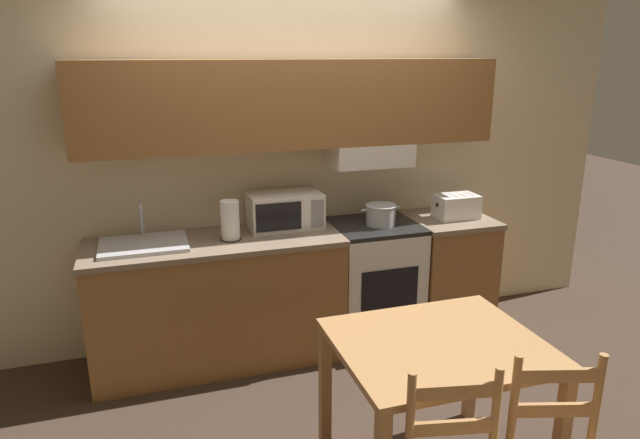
% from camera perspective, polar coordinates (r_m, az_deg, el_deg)
% --- Properties ---
extents(ground_plane, '(16.00, 16.00, 0.00)m').
position_cam_1_polar(ground_plane, '(4.56, -2.76, -10.70)').
color(ground_plane, '#3D2D23').
extents(wall_back, '(5.27, 0.38, 2.55)m').
position_cam_1_polar(wall_back, '(4.05, -2.63, 7.90)').
color(wall_back, beige).
rests_on(wall_back, ground_plane).
extents(lower_counter_main, '(1.69, 0.62, 0.88)m').
position_cam_1_polar(lower_counter_main, '(4.00, -10.15, -7.99)').
color(lower_counter_main, '#936033').
rests_on(lower_counter_main, ground_plane).
extents(lower_counter_right_stub, '(0.59, 0.62, 0.88)m').
position_cam_1_polar(lower_counter_right_stub, '(4.54, 12.45, -5.11)').
color(lower_counter_right_stub, '#936033').
rests_on(lower_counter_right_stub, ground_plane).
extents(stove_range, '(0.61, 0.59, 0.88)m').
position_cam_1_polar(stove_range, '(4.29, 5.34, -6.09)').
color(stove_range, white).
rests_on(stove_range, ground_plane).
extents(cooking_pot, '(0.30, 0.22, 0.15)m').
position_cam_1_polar(cooking_pot, '(4.10, 6.10, 0.54)').
color(cooking_pot, '#B7BABF').
rests_on(cooking_pot, stove_range).
extents(microwave, '(0.51, 0.31, 0.25)m').
position_cam_1_polar(microwave, '(4.02, -3.54, 0.94)').
color(microwave, white).
rests_on(microwave, lower_counter_main).
extents(toaster, '(0.32, 0.21, 0.17)m').
position_cam_1_polar(toaster, '(4.37, 13.47, 1.29)').
color(toaster, white).
rests_on(toaster, lower_counter_right_stub).
extents(sink_basin, '(0.55, 0.42, 0.26)m').
position_cam_1_polar(sink_basin, '(3.81, -17.23, -2.33)').
color(sink_basin, '#B7BABF').
rests_on(sink_basin, lower_counter_main).
extents(paper_towel_roll, '(0.14, 0.14, 0.26)m').
position_cam_1_polar(paper_towel_roll, '(3.79, -8.98, -0.10)').
color(paper_towel_roll, black).
rests_on(paper_towel_roll, lower_counter_main).
extents(dining_table, '(0.97, 0.82, 0.76)m').
position_cam_1_polar(dining_table, '(2.87, 11.67, -13.78)').
color(dining_table, '#B27F4C').
rests_on(dining_table, ground_plane).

